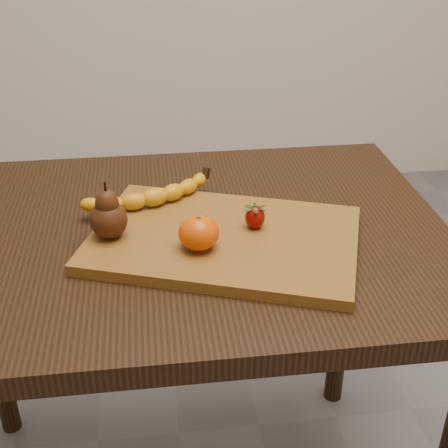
{
  "coord_description": "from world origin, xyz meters",
  "views": [
    {
      "loc": [
        -0.03,
        -0.97,
        1.32
      ],
      "look_at": [
        0.09,
        -0.06,
        0.8
      ],
      "focal_mm": 50.0,
      "sensor_mm": 36.0,
      "label": 1
    }
  ],
  "objects": [
    {
      "name": "cutting_board",
      "position": [
        0.09,
        -0.06,
        0.77
      ],
      "size": [
        0.52,
        0.43,
        0.02
      ],
      "primitive_type": "cube",
      "rotation": [
        0.0,
        0.0,
        -0.34
      ],
      "color": "brown",
      "rests_on": "table"
    },
    {
      "name": "banana",
      "position": [
        -0.03,
        0.06,
        0.8
      ],
      "size": [
        0.23,
        0.13,
        0.03
      ],
      "primitive_type": null,
      "rotation": [
        0.0,
        0.0,
        0.37
      ],
      "color": "orange",
      "rests_on": "cutting_board"
    },
    {
      "name": "mandarin",
      "position": [
        0.04,
        -0.1,
        0.81
      ],
      "size": [
        0.07,
        0.07,
        0.06
      ],
      "primitive_type": "ellipsoid",
      "rotation": [
        0.0,
        0.0,
        -0.03
      ],
      "color": "#DE4802",
      "rests_on": "cutting_board"
    },
    {
      "name": "table",
      "position": [
        0.0,
        0.0,
        0.66
      ],
      "size": [
        1.0,
        0.7,
        0.76
      ],
      "color": "black",
      "rests_on": "ground"
    },
    {
      "name": "strawberry",
      "position": [
        0.14,
        -0.04,
        0.8
      ],
      "size": [
        0.05,
        0.05,
        0.04
      ],
      "primitive_type": null,
      "rotation": [
        0.0,
        0.0,
        0.42
      ],
      "color": "#830703",
      "rests_on": "cutting_board"
    },
    {
      "name": "pear",
      "position": [
        -0.11,
        -0.04,
        0.83
      ],
      "size": [
        0.07,
        0.07,
        0.1
      ],
      "primitive_type": null,
      "rotation": [
        0.0,
        0.0,
        -0.11
      ],
      "color": "#401D0A",
      "rests_on": "cutting_board"
    }
  ]
}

